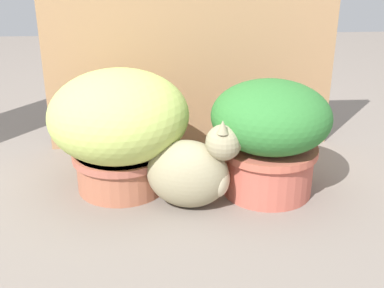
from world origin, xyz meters
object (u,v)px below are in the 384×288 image
at_px(mushroom_ornament_pink, 115,171).
at_px(grass_planter, 119,125).
at_px(leafy_planter, 270,133).
at_px(cat, 193,171).

bearing_deg(mushroom_ornament_pink, grass_planter, 72.91).
height_order(leafy_planter, cat, leafy_planter).
height_order(grass_planter, mushroom_ornament_pink, grass_planter).
bearing_deg(grass_planter, mushroom_ornament_pink, -107.09).
distance_m(grass_planter, mushroom_ornament_pink, 0.15).
bearing_deg(cat, mushroom_ornament_pink, 161.37).
bearing_deg(grass_planter, cat, -32.18).
bearing_deg(cat, leafy_planter, 17.82).
distance_m(grass_planter, leafy_planter, 0.49).
bearing_deg(grass_planter, leafy_planter, -7.40).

